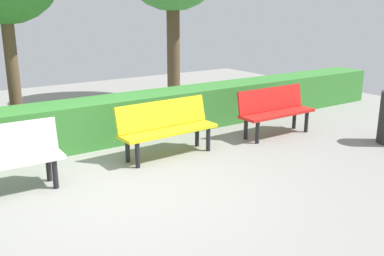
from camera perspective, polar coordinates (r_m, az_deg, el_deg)
ground_plane at (r=5.67m, az=-8.65°, el=-8.30°), size 16.63×16.63×0.00m
bench_red at (r=8.06m, az=10.79°, el=2.45°), size 1.54×0.47×0.86m
bench_yellow at (r=6.82m, az=-3.36°, el=0.32°), size 1.63×0.53×0.86m
hedge_row at (r=7.82m, az=-8.65°, el=1.37°), size 12.63×0.77×0.76m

